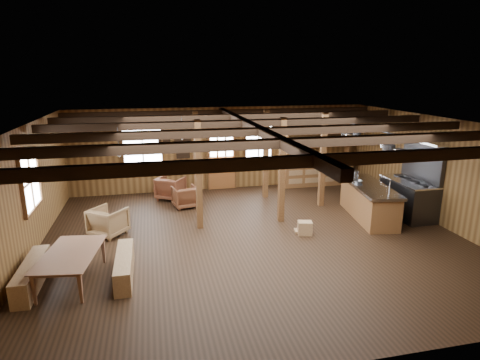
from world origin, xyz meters
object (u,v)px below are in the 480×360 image
at_px(commercial_range, 410,192).
at_px(kitchen_island, 369,201).
at_px(dining_table, 74,267).
at_px(armchair_b, 171,188).
at_px(armchair_c, 108,222).
at_px(armchair_a, 185,197).

bearing_deg(commercial_range, kitchen_island, 175.30).
relative_size(kitchen_island, commercial_range, 1.21).
distance_m(kitchen_island, dining_table, 7.60).
bearing_deg(kitchen_island, commercial_range, 3.89).
height_order(commercial_range, armchair_b, commercial_range).
bearing_deg(armchair_c, commercial_range, -145.27).
height_order(armchair_b, armchair_c, armchair_b).
relative_size(commercial_range, dining_table, 1.25).
bearing_deg(armchair_a, armchair_c, 29.05).
relative_size(dining_table, armchair_b, 2.19).
relative_size(commercial_range, armchair_b, 2.74).
bearing_deg(dining_table, kitchen_island, -66.43).
xyz_separation_m(kitchen_island, commercial_range, (1.20, -0.10, 0.20)).
bearing_deg(commercial_range, armchair_c, 177.26).
relative_size(armchair_b, armchair_c, 1.01).
bearing_deg(armchair_a, commercial_range, 149.31).
xyz_separation_m(commercial_range, armchair_c, (-8.11, 0.39, -0.33)).
relative_size(kitchen_island, armchair_c, 3.36).
bearing_deg(kitchen_island, armchair_a, 165.96).
relative_size(dining_table, armchair_a, 2.45).
distance_m(commercial_range, armchair_b, 7.13).
xyz_separation_m(commercial_range, armchair_a, (-6.07, 2.13, -0.36)).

